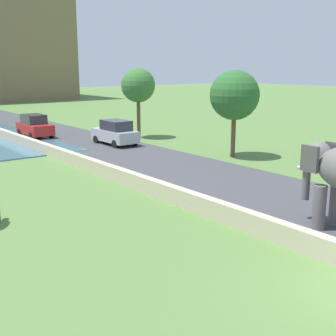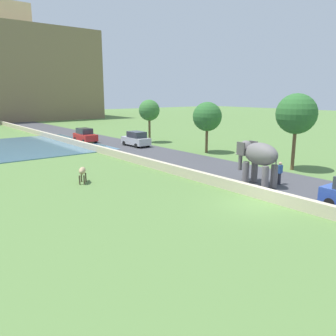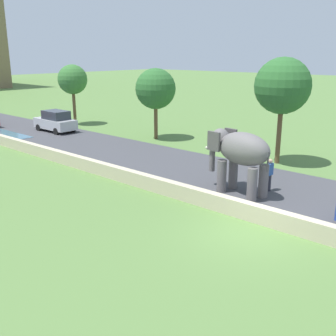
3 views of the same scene
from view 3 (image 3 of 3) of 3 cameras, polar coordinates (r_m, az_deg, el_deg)
name	(u,v)px [view 3 (image 3 of 3)]	position (r m, az deg, el deg)	size (l,w,h in m)	color
ground_plane	(247,234)	(15.25, 11.18, -9.16)	(220.00, 220.00, 0.00)	#567A3D
road_surface	(56,138)	(32.40, -15.64, 4.09)	(7.00, 120.00, 0.06)	#424247
barrier_wall	(23,146)	(28.76, -19.82, 2.92)	(0.40, 110.00, 0.70)	beige
elephant	(240,152)	(18.64, 10.12, 2.21)	(1.71, 3.54, 2.99)	slate
person_beside_elephant	(269,174)	(19.60, 14.18, -0.88)	(0.36, 0.22, 1.63)	#33333D
car_silver	(55,121)	(35.00, -15.68, 6.39)	(1.81, 4.01, 1.80)	#B7B7BC
tree_near	(156,89)	(30.69, -1.78, 11.14)	(3.04, 3.04, 5.33)	brown
tree_mid	(73,80)	(38.05, -13.38, 12.08)	(2.65, 2.65, 5.42)	brown
tree_far	(283,86)	(24.37, 15.95, 11.10)	(3.24, 3.24, 6.21)	brown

